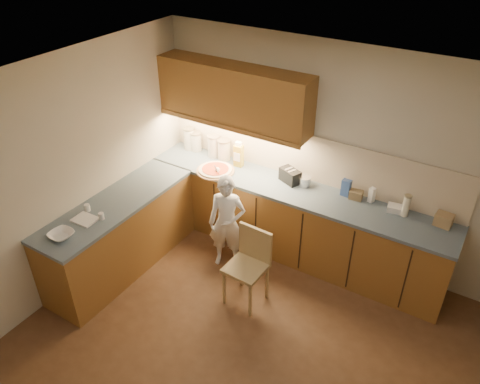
% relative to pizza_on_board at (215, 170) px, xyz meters
% --- Properties ---
extents(room, '(4.54, 4.50, 2.62)m').
position_rel_pizza_on_board_xyz_m(room, '(1.37, -1.54, 0.74)').
color(room, '#51321C').
rests_on(room, ground).
extents(l_counter, '(3.77, 2.62, 0.92)m').
position_rel_pizza_on_board_xyz_m(l_counter, '(0.45, -0.30, -0.48)').
color(l_counter, olive).
rests_on(l_counter, ground).
extents(backsplash, '(3.75, 0.02, 0.58)m').
position_rel_pizza_on_board_xyz_m(backsplash, '(0.99, 0.44, 0.27)').
color(backsplash, beige).
rests_on(backsplash, l_counter).
extents(upper_cabinets, '(1.95, 0.36, 0.73)m').
position_rel_pizza_on_board_xyz_m(upper_cabinets, '(0.09, 0.28, 0.91)').
color(upper_cabinets, olive).
rests_on(upper_cabinets, ground).
extents(pizza_on_board, '(0.47, 0.47, 0.19)m').
position_rel_pizza_on_board_xyz_m(pizza_on_board, '(0.00, 0.00, 0.00)').
color(pizza_on_board, tan).
rests_on(pizza_on_board, l_counter).
extents(child, '(0.51, 0.43, 1.20)m').
position_rel_pizza_on_board_xyz_m(child, '(0.46, -0.46, -0.34)').
color(child, white).
rests_on(child, ground).
extents(wooden_chair, '(0.42, 0.42, 0.89)m').
position_rel_pizza_on_board_xyz_m(wooden_chair, '(0.98, -0.81, -0.43)').
color(wooden_chair, tan).
rests_on(wooden_chair, ground).
extents(mixing_bowl, '(0.25, 0.25, 0.06)m').
position_rel_pizza_on_board_xyz_m(mixing_bowl, '(-0.58, -1.90, 0.01)').
color(mixing_bowl, white).
rests_on(mixing_bowl, l_counter).
extents(canister_a, '(0.15, 0.15, 0.30)m').
position_rel_pizza_on_board_xyz_m(canister_a, '(-0.64, 0.33, 0.13)').
color(canister_a, beige).
rests_on(canister_a, l_counter).
extents(canister_b, '(0.15, 0.15, 0.26)m').
position_rel_pizza_on_board_xyz_m(canister_b, '(-0.54, 0.34, 0.11)').
color(canister_b, white).
rests_on(canister_b, l_counter).
extents(canister_c, '(0.16, 0.16, 0.30)m').
position_rel_pizza_on_board_xyz_m(canister_c, '(-0.24, 0.32, 0.13)').
color(canister_c, beige).
rests_on(canister_c, l_counter).
extents(canister_d, '(0.17, 0.17, 0.28)m').
position_rel_pizza_on_board_xyz_m(canister_d, '(-0.09, 0.33, 0.12)').
color(canister_d, silver).
rests_on(canister_d, l_counter).
extents(oil_jug, '(0.12, 0.09, 0.33)m').
position_rel_pizza_on_board_xyz_m(oil_jug, '(0.16, 0.28, 0.13)').
color(oil_jug, gold).
rests_on(oil_jug, l_counter).
extents(toaster, '(0.29, 0.24, 0.17)m').
position_rel_pizza_on_board_xyz_m(toaster, '(0.89, 0.27, 0.06)').
color(toaster, black).
rests_on(toaster, l_counter).
extents(steel_pot, '(0.16, 0.16, 0.12)m').
position_rel_pizza_on_board_xyz_m(steel_pot, '(1.08, 0.28, 0.04)').
color(steel_pot, silver).
rests_on(steel_pot, l_counter).
extents(blue_box, '(0.11, 0.08, 0.20)m').
position_rel_pizza_on_board_xyz_m(blue_box, '(1.56, 0.34, 0.08)').
color(blue_box, '#33539A').
rests_on(blue_box, l_counter).
extents(card_box_a, '(0.15, 0.12, 0.10)m').
position_rel_pizza_on_board_xyz_m(card_box_a, '(1.69, 0.33, 0.03)').
color(card_box_a, '#967B51').
rests_on(card_box_a, l_counter).
extents(white_bottle, '(0.08, 0.08, 0.18)m').
position_rel_pizza_on_board_xyz_m(white_bottle, '(1.86, 0.36, 0.07)').
color(white_bottle, white).
rests_on(white_bottle, l_counter).
extents(flat_pack, '(0.19, 0.15, 0.07)m').
position_rel_pizza_on_board_xyz_m(flat_pack, '(2.15, 0.32, 0.01)').
color(flat_pack, white).
rests_on(flat_pack, l_counter).
extents(tall_jar, '(0.08, 0.08, 0.26)m').
position_rel_pizza_on_board_xyz_m(tall_jar, '(2.25, 0.29, 0.11)').
color(tall_jar, white).
rests_on(tall_jar, l_counter).
extents(card_box_b, '(0.19, 0.15, 0.14)m').
position_rel_pizza_on_board_xyz_m(card_box_b, '(2.64, 0.33, 0.05)').
color(card_box_b, tan).
rests_on(card_box_b, l_counter).
extents(dough_cloth, '(0.26, 0.21, 0.02)m').
position_rel_pizza_on_board_xyz_m(dough_cloth, '(-0.60, -1.57, -0.01)').
color(dough_cloth, white).
rests_on(dough_cloth, l_counter).
extents(spice_jar_a, '(0.07, 0.07, 0.08)m').
position_rel_pizza_on_board_xyz_m(spice_jar_a, '(-0.71, -1.43, 0.02)').
color(spice_jar_a, silver).
rests_on(spice_jar_a, l_counter).
extents(spice_jar_b, '(0.06, 0.06, 0.08)m').
position_rel_pizza_on_board_xyz_m(spice_jar_b, '(-0.47, -1.46, 0.02)').
color(spice_jar_b, white).
rests_on(spice_jar_b, l_counter).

